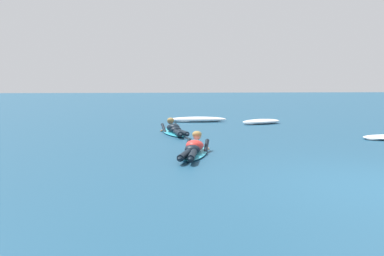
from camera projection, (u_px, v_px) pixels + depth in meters
name	position (u px, v px, depth m)	size (l,w,h in m)	color
ground_plane	(240.00, 125.00, 16.58)	(120.00, 120.00, 0.00)	navy
surfer_near	(194.00, 149.00, 9.62)	(1.05, 2.50, 0.53)	#2DB2D1
surfer_far	(174.00, 130.00, 13.61)	(0.86, 2.52, 0.55)	#2DB2D1
whitewater_front	(198.00, 120.00, 18.01)	(2.44, 0.69, 0.22)	white
whitewater_mid_left	(261.00, 122.00, 17.12)	(1.83, 1.19, 0.19)	white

